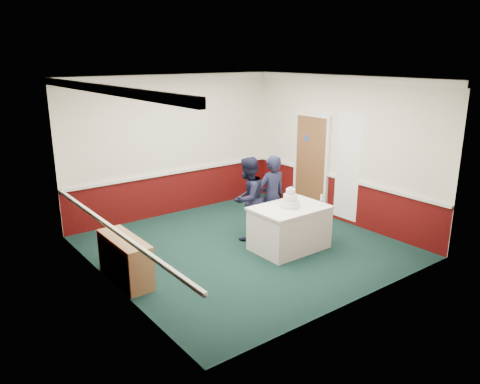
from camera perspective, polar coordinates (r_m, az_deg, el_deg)
ground at (r=8.62m, az=0.61°, el=-6.67°), size 5.00×5.00×0.00m
room_shell at (r=8.58m, az=-1.45°, el=6.93°), size 5.00×5.00×3.00m
sideboard at (r=7.48m, az=-13.79°, el=-7.95°), size 0.41×1.20×0.70m
cake_table at (r=8.45m, az=6.04°, el=-4.32°), size 1.32×0.92×0.79m
wedding_cake at (r=8.28m, az=6.14°, el=-1.09°), size 0.35×0.35×0.36m
cake_knife at (r=8.16m, az=6.93°, el=-2.18°), size 0.08×0.21×0.00m
champagne_flute at (r=8.43m, az=9.93°, el=-0.74°), size 0.05×0.05×0.21m
person_man at (r=8.75m, az=0.95°, el=-0.79°), size 0.92×0.81×1.58m
person_woman at (r=8.84m, az=3.87°, el=-0.60°), size 0.61×0.43×1.59m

